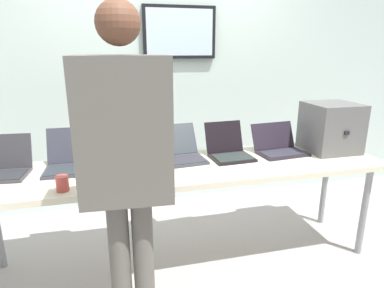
{
  "coord_description": "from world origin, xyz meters",
  "views": [
    {
      "loc": [
        -0.5,
        -2.17,
        1.59
      ],
      "look_at": [
        0.07,
        0.09,
        0.91
      ],
      "focal_mm": 30.75,
      "sensor_mm": 36.0,
      "label": 1
    }
  ],
  "objects_px": {
    "equipment_box": "(331,127)",
    "laptop_station_3": "(181,152)",
    "laptop_station_5": "(279,146)",
    "person": "(126,154)",
    "laptop_station_4": "(229,149)",
    "coffee_mug": "(62,183)",
    "laptop_station_2": "(127,157)",
    "laptop_station_0": "(3,166)",
    "laptop_station_1": "(71,160)",
    "workbench": "(186,172)"
  },
  "relations": [
    {
      "from": "workbench",
      "to": "laptop_station_5",
      "type": "relative_size",
      "value": 7.22
    },
    {
      "from": "equipment_box",
      "to": "coffee_mug",
      "type": "xyz_separation_m",
      "value": [
        -2.03,
        -0.32,
        -0.15
      ]
    },
    {
      "from": "workbench",
      "to": "person",
      "type": "relative_size",
      "value": 1.63
    },
    {
      "from": "laptop_station_2",
      "to": "laptop_station_3",
      "type": "xyz_separation_m",
      "value": [
        0.41,
        0.04,
        -0.0
      ]
    },
    {
      "from": "workbench",
      "to": "laptop_station_1",
      "type": "height_order",
      "value": "laptop_station_1"
    },
    {
      "from": "laptop_station_2",
      "to": "person",
      "type": "bearing_deg",
      "value": -92.64
    },
    {
      "from": "equipment_box",
      "to": "laptop_station_3",
      "type": "distance_m",
      "value": 1.24
    },
    {
      "from": "workbench",
      "to": "laptop_station_1",
      "type": "relative_size",
      "value": 8.04
    },
    {
      "from": "workbench",
      "to": "laptop_station_3",
      "type": "height_order",
      "value": "laptop_station_3"
    },
    {
      "from": "laptop_station_5",
      "to": "person",
      "type": "bearing_deg",
      "value": -149.18
    },
    {
      "from": "laptop_station_3",
      "to": "laptop_station_5",
      "type": "bearing_deg",
      "value": -2.92
    },
    {
      "from": "laptop_station_1",
      "to": "laptop_station_2",
      "type": "xyz_separation_m",
      "value": [
        0.39,
        -0.02,
        -0.0
      ]
    },
    {
      "from": "laptop_station_0",
      "to": "person",
      "type": "bearing_deg",
      "value": -43.68
    },
    {
      "from": "equipment_box",
      "to": "laptop_station_4",
      "type": "xyz_separation_m",
      "value": [
        -0.86,
        0.05,
        -0.14
      ]
    },
    {
      "from": "laptop_station_1",
      "to": "laptop_station_4",
      "type": "height_order",
      "value": "laptop_station_1"
    },
    {
      "from": "laptop_station_2",
      "to": "person",
      "type": "relative_size",
      "value": 0.2
    },
    {
      "from": "coffee_mug",
      "to": "equipment_box",
      "type": "bearing_deg",
      "value": 9.08
    },
    {
      "from": "equipment_box",
      "to": "coffee_mug",
      "type": "bearing_deg",
      "value": -170.92
    },
    {
      "from": "equipment_box",
      "to": "laptop_station_2",
      "type": "xyz_separation_m",
      "value": [
        -1.63,
        0.05,
        -0.14
      ]
    },
    {
      "from": "laptop_station_2",
      "to": "coffee_mug",
      "type": "height_order",
      "value": "laptop_station_2"
    },
    {
      "from": "laptop_station_0",
      "to": "laptop_station_2",
      "type": "bearing_deg",
      "value": -0.19
    },
    {
      "from": "laptop_station_0",
      "to": "laptop_station_3",
      "type": "bearing_deg",
      "value": 1.58
    },
    {
      "from": "equipment_box",
      "to": "person",
      "type": "xyz_separation_m",
      "value": [
        -1.67,
        -0.7,
        0.12
      ]
    },
    {
      "from": "laptop_station_5",
      "to": "person",
      "type": "height_order",
      "value": "person"
    },
    {
      "from": "laptop_station_2",
      "to": "laptop_station_3",
      "type": "distance_m",
      "value": 0.41
    },
    {
      "from": "laptop_station_3",
      "to": "laptop_station_5",
      "type": "height_order",
      "value": "laptop_station_3"
    },
    {
      "from": "laptop_station_2",
      "to": "coffee_mug",
      "type": "relative_size",
      "value": 3.81
    },
    {
      "from": "equipment_box",
      "to": "laptop_station_3",
      "type": "xyz_separation_m",
      "value": [
        -1.23,
        0.08,
        -0.14
      ]
    },
    {
      "from": "laptop_station_4",
      "to": "laptop_station_1",
      "type": "bearing_deg",
      "value": 178.95
    },
    {
      "from": "laptop_station_5",
      "to": "coffee_mug",
      "type": "relative_size",
      "value": 4.35
    },
    {
      "from": "person",
      "to": "coffee_mug",
      "type": "relative_size",
      "value": 19.22
    },
    {
      "from": "laptop_station_0",
      "to": "laptop_station_1",
      "type": "xyz_separation_m",
      "value": [
        0.43,
        0.02,
        0.0
      ]
    },
    {
      "from": "laptop_station_0",
      "to": "laptop_station_1",
      "type": "bearing_deg",
      "value": 2.3
    },
    {
      "from": "equipment_box",
      "to": "coffee_mug",
      "type": "height_order",
      "value": "equipment_box"
    },
    {
      "from": "laptop_station_3",
      "to": "coffee_mug",
      "type": "xyz_separation_m",
      "value": [
        -0.8,
        -0.41,
        -0.01
      ]
    },
    {
      "from": "laptop_station_0",
      "to": "laptop_station_5",
      "type": "distance_m",
      "value": 2.02
    },
    {
      "from": "laptop_station_1",
      "to": "equipment_box",
      "type": "bearing_deg",
      "value": -1.89
    },
    {
      "from": "laptop_station_4",
      "to": "laptop_station_5",
      "type": "relative_size",
      "value": 0.88
    },
    {
      "from": "laptop_station_4",
      "to": "laptop_station_3",
      "type": "bearing_deg",
      "value": 174.17
    },
    {
      "from": "laptop_station_1",
      "to": "laptop_station_5",
      "type": "height_order",
      "value": "laptop_station_1"
    },
    {
      "from": "laptop_station_3",
      "to": "laptop_station_5",
      "type": "distance_m",
      "value": 0.8
    },
    {
      "from": "laptop_station_1",
      "to": "coffee_mug",
      "type": "relative_size",
      "value": 3.9
    },
    {
      "from": "laptop_station_4",
      "to": "coffee_mug",
      "type": "distance_m",
      "value": 1.23
    },
    {
      "from": "workbench",
      "to": "laptop_station_2",
      "type": "bearing_deg",
      "value": 163.45
    },
    {
      "from": "equipment_box",
      "to": "laptop_station_5",
      "type": "relative_size",
      "value": 0.97
    },
    {
      "from": "laptop_station_1",
      "to": "laptop_station_5",
      "type": "xyz_separation_m",
      "value": [
        1.59,
        -0.02,
        -0.01
      ]
    },
    {
      "from": "laptop_station_0",
      "to": "laptop_station_4",
      "type": "relative_size",
      "value": 0.99
    },
    {
      "from": "laptop_station_2",
      "to": "laptop_station_0",
      "type": "bearing_deg",
      "value": 179.81
    },
    {
      "from": "equipment_box",
      "to": "coffee_mug",
      "type": "distance_m",
      "value": 2.06
    },
    {
      "from": "laptop_station_5",
      "to": "coffee_mug",
      "type": "bearing_deg",
      "value": -167.09
    }
  ]
}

